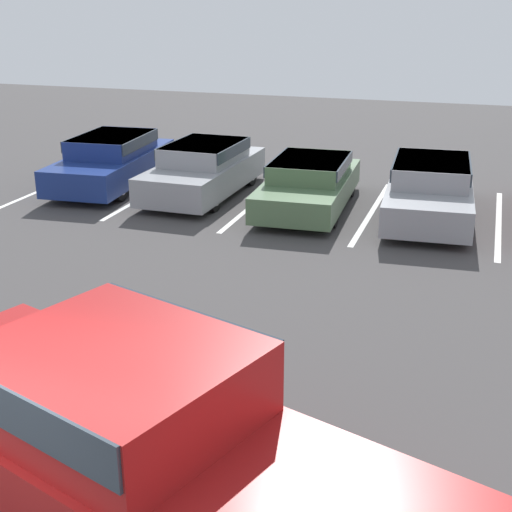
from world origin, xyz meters
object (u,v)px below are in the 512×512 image
Objects in this scene: parked_sedan_d at (430,187)px; parked_sedan_a at (112,159)px; pickup_truck at (147,461)px; wheel_stop_curb at (319,172)px; parked_sedan_b at (204,168)px; parked_sedan_c at (309,182)px.

parked_sedan_a is at bearing -95.51° from parked_sedan_d.
wheel_stop_curb is (-1.87, 14.11, -0.89)m from pickup_truck.
parked_sedan_d is 4.47m from wheel_stop_curb.
parked_sedan_b is 0.91× the size of parked_sedan_d.
parked_sedan_a is at bearing 138.79° from pickup_truck.
parked_sedan_c is at bearing 83.75° from parked_sedan_b.
pickup_truck reaches higher than parked_sedan_c.
parked_sedan_c is 0.93× the size of parked_sedan_d.
parked_sedan_b is 5.36m from parked_sedan_d.
parked_sedan_d reaches higher than wheel_stop_curb.
parked_sedan_c is 3.34m from wheel_stop_curb.
pickup_truck is at bearing -10.50° from parked_sedan_d.
pickup_truck is at bearing -82.43° from wheel_stop_curb.
pickup_truck is 1.37× the size of parked_sedan_a.
parked_sedan_c is at bearing -89.80° from parked_sedan_d.
parked_sedan_b is 2.72m from parked_sedan_c.
pickup_truck is 10.94m from parked_sedan_c.
parked_sedan_d is (7.90, -0.25, -0.02)m from parked_sedan_a.
parked_sedan_a is 5.26m from parked_sedan_c.
wheel_stop_curb is (2.17, 2.92, -0.59)m from parked_sedan_b.
pickup_truck is at bearing 25.84° from parked_sedan_a.
pickup_truck is at bearing 20.74° from parked_sedan_b.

